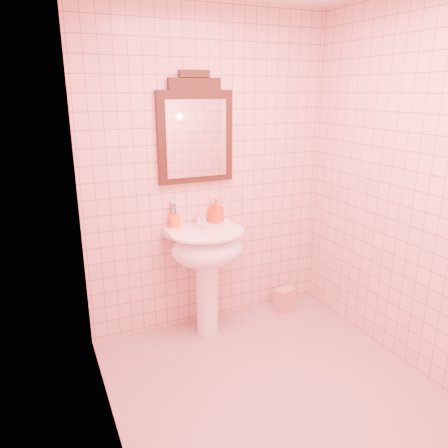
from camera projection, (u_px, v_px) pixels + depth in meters
name	position (u px, v px, depth m)	size (l,w,h in m)	color
floor	(276.00, 393.00, 2.83)	(2.20, 2.20, 0.00)	tan
back_wall	(209.00, 174.00, 3.42)	(2.00, 0.02, 2.50)	beige
pedestal_sink	(207.00, 256.00, 3.35)	(0.58, 0.58, 0.86)	white
faucet	(200.00, 219.00, 3.39)	(0.04, 0.16, 0.11)	white
mirror	(195.00, 132.00, 3.25)	(0.59, 0.06, 0.82)	black
toothbrush_cup	(174.00, 220.00, 3.36)	(0.08, 0.08, 0.20)	orange
soap_dispenser	(216.00, 211.00, 3.46)	(0.09, 0.09, 0.20)	#E34813
towel	(285.00, 300.00, 3.86)	(0.17, 0.11, 0.21)	tan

